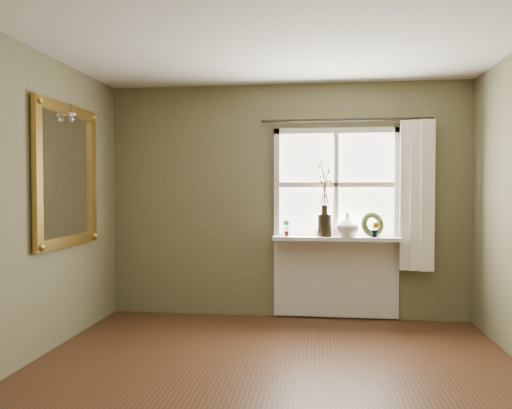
{
  "coord_description": "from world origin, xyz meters",
  "views": [
    {
      "loc": [
        0.34,
        -3.31,
        1.43
      ],
      "look_at": [
        -0.25,
        1.55,
        1.28
      ],
      "focal_mm": 35.0,
      "sensor_mm": 36.0,
      "label": 1
    }
  ],
  "objects_px": {
    "cream_vase": "(347,225)",
    "wreath": "(372,227)",
    "gilt_mirror": "(67,175)",
    "dark_jug": "(324,225)"
  },
  "relations": [
    {
      "from": "cream_vase",
      "to": "wreath",
      "type": "xyz_separation_m",
      "value": [
        0.27,
        0.04,
        -0.02
      ]
    },
    {
      "from": "gilt_mirror",
      "to": "wreath",
      "type": "bearing_deg",
      "value": 20.53
    },
    {
      "from": "cream_vase",
      "to": "wreath",
      "type": "distance_m",
      "value": 0.27
    },
    {
      "from": "gilt_mirror",
      "to": "cream_vase",
      "type": "bearing_deg",
      "value": 21.68
    },
    {
      "from": "dark_jug",
      "to": "cream_vase",
      "type": "bearing_deg",
      "value": 0.0
    },
    {
      "from": "dark_jug",
      "to": "cream_vase",
      "type": "distance_m",
      "value": 0.24
    },
    {
      "from": "dark_jug",
      "to": "gilt_mirror",
      "type": "xyz_separation_m",
      "value": [
        -2.39,
        -1.05,
        0.52
      ]
    },
    {
      "from": "dark_jug",
      "to": "wreath",
      "type": "distance_m",
      "value": 0.52
    },
    {
      "from": "cream_vase",
      "to": "wreath",
      "type": "bearing_deg",
      "value": 8.45
    },
    {
      "from": "dark_jug",
      "to": "wreath",
      "type": "bearing_deg",
      "value": 4.46
    }
  ]
}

